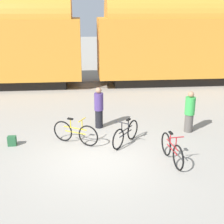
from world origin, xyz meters
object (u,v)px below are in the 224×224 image
backpack (12,141)px  bicycle_black (126,134)px  person_in_green (190,112)px  person_in_purple (99,108)px  freight_train (89,38)px  bicycle_maroon (172,150)px  bicycle_yellow (75,133)px

backpack → bicycle_black: bearing=-3.6°
bicycle_black → backpack: (-3.90, 0.24, -0.21)m
bicycle_black → person_in_green: 2.71m
person_in_purple → freight_train: bearing=148.9°
person_in_green → bicycle_maroon: bearing=-70.5°
freight_train → bicycle_yellow: (-0.76, -8.44, -2.37)m
person_in_purple → person_in_green: bearing=45.1°
freight_train → bicycle_black: bearing=-83.6°
bicycle_yellow → person_in_purple: (0.90, 1.43, 0.41)m
bicycle_black → bicycle_maroon: bearing=-49.2°
bicycle_maroon → bicycle_black: bicycle_maroon is taller
freight_train → bicycle_black: size_ratio=17.19×
bicycle_yellow → bicycle_maroon: bicycle_maroon is taller
freight_train → backpack: 9.27m
freight_train → bicycle_maroon: freight_train is taller
bicycle_yellow → person_in_purple: bearing=57.9°
bicycle_black → backpack: bearing=176.4°
person_in_green → person_in_purple: (-3.36, 0.75, 0.02)m
backpack → bicycle_yellow: bearing=-1.0°
bicycle_black → backpack: 3.91m
person_in_green → person_in_purple: 3.45m
person_in_green → bicycle_yellow: bearing=-122.0°
freight_train → person_in_purple: size_ratio=14.60×
person_in_purple → bicycle_maroon: bearing=1.6°
bicycle_black → backpack: bicycle_black is taller
freight_train → person_in_green: 8.74m
bicycle_yellow → person_in_purple: person_in_purple is taller
bicycle_maroon → person_in_purple: size_ratio=1.06×
bicycle_yellow → person_in_green: size_ratio=0.98×
bicycle_black → person_in_green: person_in_green is taller
bicycle_maroon → bicycle_black: (-1.23, 1.42, -0.02)m
person_in_green → freight_train: bearing=163.2°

